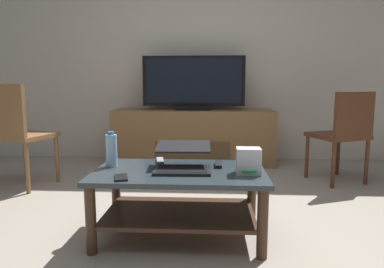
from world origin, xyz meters
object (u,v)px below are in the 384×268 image
(television, at_px, (194,84))
(soundbar_remote, at_px, (160,161))
(media_cabinet, at_px, (194,137))
(router_box, at_px, (248,161))
(water_bottle_near, at_px, (111,150))
(laptop, at_px, (183,160))
(side_chair, at_px, (17,130))
(coffee_table, at_px, (180,191))
(tv_remote, at_px, (218,164))
(cell_phone, at_px, (121,177))
(dining_chair, at_px, (343,131))

(television, relative_size, soundbar_remote, 7.37)
(media_cabinet, relative_size, router_box, 12.21)
(television, xyz_separation_m, soundbar_remote, (-0.13, -1.82, -0.50))
(media_cabinet, height_order, water_bottle_near, water_bottle_near)
(television, distance_m, router_box, 2.17)
(media_cabinet, distance_m, television, 0.62)
(laptop, relative_size, router_box, 2.41)
(side_chair, height_order, soundbar_remote, side_chair)
(water_bottle_near, bearing_deg, television, 77.87)
(media_cabinet, xyz_separation_m, laptop, (0.04, -2.02, 0.16))
(television, bearing_deg, side_chair, -144.36)
(coffee_table, height_order, water_bottle_near, water_bottle_near)
(router_box, bearing_deg, side_chair, 152.94)
(coffee_table, height_order, router_box, router_box)
(coffee_table, relative_size, water_bottle_near, 4.63)
(television, distance_m, tv_remote, 1.97)
(media_cabinet, distance_m, tv_remote, 1.93)
(coffee_table, bearing_deg, laptop, 42.27)
(cell_phone, bearing_deg, dining_chair, 23.78)
(cell_phone, distance_m, soundbar_remote, 0.43)
(water_bottle_near, distance_m, tv_remote, 0.68)
(television, distance_m, dining_chair, 1.69)
(coffee_table, relative_size, soundbar_remote, 6.47)
(media_cabinet, distance_m, dining_chair, 1.65)
(tv_remote, height_order, soundbar_remote, same)
(coffee_table, bearing_deg, tv_remote, 28.55)
(water_bottle_near, relative_size, cell_phone, 1.60)
(coffee_table, bearing_deg, side_chair, 148.80)
(side_chair, distance_m, router_box, 2.18)
(cell_phone, relative_size, soundbar_remote, 0.88)
(coffee_table, distance_m, water_bottle_near, 0.50)
(media_cabinet, height_order, laptop, media_cabinet)
(side_chair, bearing_deg, tv_remote, -24.31)
(television, relative_size, dining_chair, 1.36)
(laptop, bearing_deg, tv_remote, 27.17)
(router_box, relative_size, soundbar_remote, 0.95)
(media_cabinet, xyz_separation_m, television, (-0.00, -0.02, 0.62))
(coffee_table, xyz_separation_m, cell_phone, (-0.31, -0.20, 0.14))
(dining_chair, bearing_deg, television, 152.11)
(coffee_table, distance_m, cell_phone, 0.39)
(media_cabinet, bearing_deg, cell_phone, -97.38)
(router_box, height_order, cell_phone, router_box)
(side_chair, height_order, cell_phone, side_chair)
(router_box, xyz_separation_m, soundbar_remote, (-0.56, 0.26, -0.07))
(dining_chair, distance_m, router_box, 1.67)
(water_bottle_near, relative_size, tv_remote, 1.40)
(soundbar_remote, bearing_deg, water_bottle_near, -166.16)
(tv_remote, bearing_deg, media_cabinet, 98.34)
(router_box, xyz_separation_m, cell_phone, (-0.72, -0.14, -0.07))
(television, bearing_deg, router_box, -78.45)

